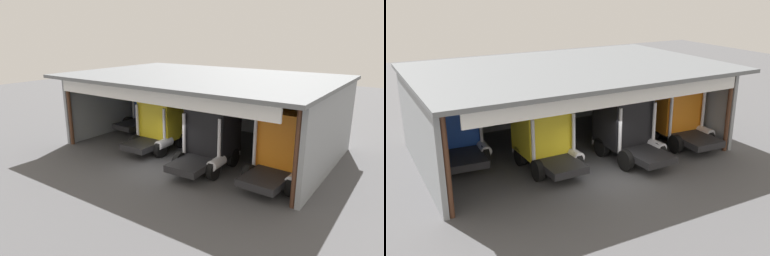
% 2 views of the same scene
% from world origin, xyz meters
% --- Properties ---
extents(ground_plane, '(80.00, 80.00, 0.00)m').
position_xyz_m(ground_plane, '(0.00, 0.00, 0.00)').
color(ground_plane, '#4C4C4F').
rests_on(ground_plane, ground).
extents(workshop_shed, '(16.46, 11.09, 4.83)m').
position_xyz_m(workshop_shed, '(0.00, 5.64, 3.48)').
color(workshop_shed, gray).
rests_on(workshop_shed, ground).
extents(truck_blue_center_left_bay, '(2.73, 4.92, 3.48)m').
position_xyz_m(truck_blue_center_left_bay, '(-5.81, 6.30, 1.81)').
color(truck_blue_center_left_bay, '#1E47B7').
rests_on(truck_blue_center_left_bay, ground).
extents(truck_yellow_center_right_bay, '(2.66, 4.58, 3.71)m').
position_xyz_m(truck_yellow_center_right_bay, '(-2.15, 3.11, 1.95)').
color(truck_yellow_center_right_bay, yellow).
rests_on(truck_yellow_center_right_bay, ground).
extents(truck_black_right_bay, '(2.71, 4.72, 3.76)m').
position_xyz_m(truck_black_right_bay, '(2.21, 2.14, 1.96)').
color(truck_black_right_bay, black).
rests_on(truck_black_right_bay, ground).
extents(truck_orange_left_bay, '(2.79, 4.78, 3.63)m').
position_xyz_m(truck_orange_left_bay, '(6.25, 2.73, 1.89)').
color(truck_orange_left_bay, orange).
rests_on(truck_orange_left_bay, ground).
extents(oil_drum, '(0.58, 0.58, 0.94)m').
position_xyz_m(oil_drum, '(-0.27, 8.77, 0.47)').
color(oil_drum, '#B21E19').
rests_on(oil_drum, ground).
extents(tool_cart, '(0.90, 0.60, 1.00)m').
position_xyz_m(tool_cart, '(-4.99, 9.04, 0.50)').
color(tool_cart, black).
rests_on(tool_cart, ground).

